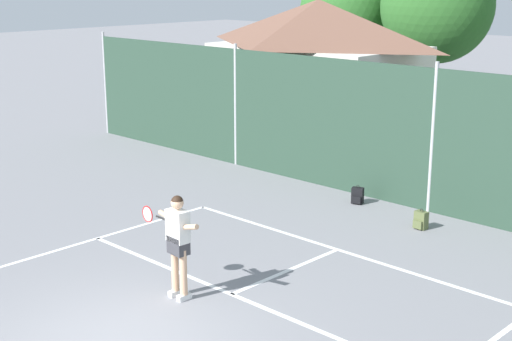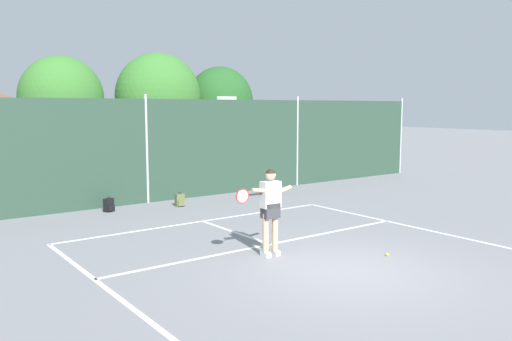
# 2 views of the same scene
# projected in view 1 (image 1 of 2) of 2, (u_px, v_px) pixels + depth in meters

# --- Properties ---
(court_markings) EXTENTS (8.30, 11.10, 0.01)m
(court_markings) POSITION_uv_depth(u_px,v_px,m) (149.00, 329.00, 11.62)
(court_markings) COLOR white
(court_markings) RESTS_ON ground
(chainlink_fence) EXTENTS (26.09, 0.09, 3.55)m
(chainlink_fence) POSITION_uv_depth(u_px,v_px,m) (432.00, 141.00, 17.00)
(chainlink_fence) COLOR #284233
(chainlink_fence) RESTS_ON ground
(clubhouse_building) EXTENTS (6.95, 4.63, 4.68)m
(clubhouse_building) POSITION_uv_depth(u_px,v_px,m) (317.00, 68.00, 24.53)
(clubhouse_building) COLOR silver
(clubhouse_building) RESTS_ON ground
(tennis_player) EXTENTS (1.44, 0.28, 1.85)m
(tennis_player) POSITION_uv_depth(u_px,v_px,m) (178.00, 237.00, 12.49)
(tennis_player) COLOR silver
(tennis_player) RESTS_ON ground
(backpack_black) EXTENTS (0.33, 0.31, 0.46)m
(backpack_black) POSITION_uv_depth(u_px,v_px,m) (357.00, 196.00, 17.98)
(backpack_black) COLOR black
(backpack_black) RESTS_ON ground
(backpack_olive) EXTENTS (0.29, 0.26, 0.46)m
(backpack_olive) POSITION_uv_depth(u_px,v_px,m) (421.00, 220.00, 16.18)
(backpack_olive) COLOR #566038
(backpack_olive) RESTS_ON ground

